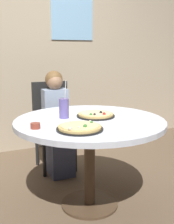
{
  "coord_description": "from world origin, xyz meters",
  "views": [
    {
      "loc": [
        -0.97,
        -2.03,
        1.29
      ],
      "look_at": [
        0.0,
        0.05,
        0.8
      ],
      "focal_mm": 46.46,
      "sensor_mm": 36.0,
      "label": 1
    }
  ],
  "objects": [
    {
      "name": "chair_wooden",
      "position": [
        0.0,
        0.96,
        0.53
      ],
      "size": [
        0.42,
        0.42,
        0.95
      ],
      "color": "black",
      "rests_on": "ground_plane"
    },
    {
      "name": "pizza_cheese",
      "position": [
        -0.2,
        -0.25,
        0.77
      ],
      "size": [
        0.33,
        0.33,
        0.05
      ],
      "color": "black",
      "rests_on": "dining_table"
    },
    {
      "name": "wall_with_window",
      "position": [
        0.0,
        1.71,
        1.45
      ],
      "size": [
        5.2,
        0.14,
        2.9
      ],
      "color": "tan",
      "rests_on": "ground_plane"
    },
    {
      "name": "ground_plane",
      "position": [
        0.0,
        0.0,
        0.0
      ],
      "size": [
        8.0,
        8.0,
        0.0
      ],
      "primitive_type": "plane",
      "color": "brown"
    },
    {
      "name": "diner_child",
      "position": [
        -0.0,
        0.78,
        0.48
      ],
      "size": [
        0.27,
        0.42,
        1.08
      ],
      "color": "#3F4766",
      "rests_on": "ground_plane"
    },
    {
      "name": "plate_small",
      "position": [
        -0.17,
        0.41,
        0.76
      ],
      "size": [
        0.18,
        0.18,
        0.01
      ],
      "primitive_type": "cylinder",
      "color": "white",
      "rests_on": "dining_table"
    },
    {
      "name": "sauce_bowl",
      "position": [
        -0.47,
        -0.09,
        0.77
      ],
      "size": [
        0.07,
        0.07,
        0.04
      ],
      "primitive_type": "cylinder",
      "color": "brown",
      "rests_on": "dining_table"
    },
    {
      "name": "soda_cup",
      "position": [
        -0.17,
        0.13,
        0.83
      ],
      "size": [
        0.08,
        0.08,
        0.31
      ],
      "color": "#6659A5",
      "rests_on": "dining_table"
    },
    {
      "name": "dining_table",
      "position": [
        0.0,
        0.0,
        0.65
      ],
      "size": [
        1.2,
        1.2,
        0.75
      ],
      "color": "silver",
      "rests_on": "ground_plane"
    },
    {
      "name": "pizza_veggie",
      "position": [
        0.09,
        0.07,
        0.77
      ],
      "size": [
        0.32,
        0.32,
        0.05
      ],
      "color": "black",
      "rests_on": "dining_table"
    }
  ]
}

